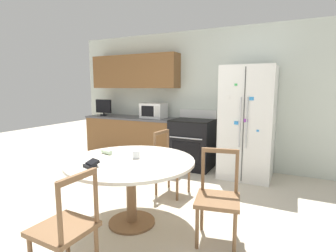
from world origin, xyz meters
TOP-DOWN VIEW (x-y plane):
  - ground_plane at (0.00, 0.00)m, footprint 14.00×14.00m
  - back_wall at (-0.31, 2.59)m, footprint 5.20×0.44m
  - kitchen_counter at (-1.22, 2.29)m, footprint 1.99×0.64m
  - refrigerator at (1.16, 2.20)m, footprint 0.84×0.79m
  - oven_range at (0.16, 2.26)m, footprint 0.75×0.68m
  - microwave at (-0.72, 2.33)m, footprint 0.48×0.35m
  - countertop_tv at (-1.94, 2.26)m, footprint 0.39×0.16m
  - dining_table at (0.29, 0.01)m, footprint 1.40×1.40m
  - dining_chair_far at (0.32, 0.97)m, footprint 0.46×0.46m
  - dining_chair_near at (0.34, -0.95)m, footprint 0.44×0.44m
  - dining_chair_right at (1.24, 0.12)m, footprint 0.49×0.49m
  - candle_glass at (0.31, 0.09)m, footprint 0.09×0.09m
  - folded_napkin at (-0.10, 0.09)m, footprint 0.16×0.09m
  - wallet at (0.09, -0.38)m, footprint 0.15×0.16m

SIDE VIEW (x-z plane):
  - ground_plane at x=0.00m, z-range 0.00..0.00m
  - dining_chair_far at x=0.32m, z-range -0.02..0.89m
  - dining_chair_near at x=0.34m, z-range -0.02..0.89m
  - dining_chair_right at x=1.24m, z-range -0.02..0.89m
  - kitchen_counter at x=-1.22m, z-range 0.00..0.90m
  - oven_range at x=0.16m, z-range -0.07..1.01m
  - dining_table at x=0.29m, z-range 0.25..0.99m
  - folded_napkin at x=-0.10m, z-range 0.74..0.79m
  - wallet at x=0.09m, z-range 0.73..0.80m
  - candle_glass at x=0.31m, z-range 0.73..0.82m
  - refrigerator at x=1.16m, z-range 0.00..1.86m
  - microwave at x=-0.72m, z-range 0.90..1.20m
  - countertop_tv at x=-1.94m, z-range 0.91..1.27m
  - back_wall at x=-0.31m, z-range 0.14..2.74m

